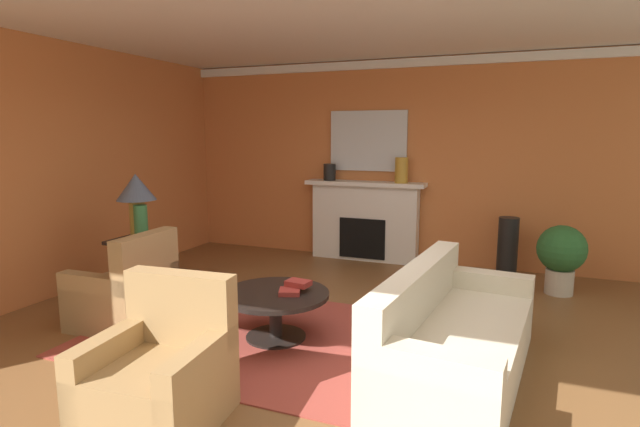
{
  "coord_description": "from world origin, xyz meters",
  "views": [
    {
      "loc": [
        1.45,
        -4.03,
        1.9
      ],
      "look_at": [
        -0.57,
        1.11,
        1.0
      ],
      "focal_mm": 27.61,
      "sensor_mm": 36.0,
      "label": 1
    }
  ],
  "objects_px": {
    "fireplace": "(365,223)",
    "potted_plant": "(561,254)",
    "vase_mantel_right": "(401,170)",
    "side_table": "(141,264)",
    "vase_on_side_table": "(141,224)",
    "mantel_mirror": "(368,141)",
    "coffee_table": "(275,304)",
    "sofa": "(453,340)",
    "armchair_facing_fireplace": "(160,378)",
    "vase_tall_corner": "(507,248)",
    "table_lamp": "(136,194)",
    "vase_mantel_left": "(330,172)",
    "armchair_near_window": "(126,295)"
  },
  "relations": [
    {
      "from": "sofa",
      "to": "armchair_facing_fireplace",
      "type": "bearing_deg",
      "value": -141.91
    },
    {
      "from": "table_lamp",
      "to": "vase_on_side_table",
      "type": "bearing_deg",
      "value": -38.66
    },
    {
      "from": "vase_mantel_right",
      "to": "vase_on_side_table",
      "type": "bearing_deg",
      "value": -130.62
    },
    {
      "from": "fireplace",
      "to": "potted_plant",
      "type": "bearing_deg",
      "value": -15.29
    },
    {
      "from": "side_table",
      "to": "vase_on_side_table",
      "type": "relative_size",
      "value": 1.69
    },
    {
      "from": "fireplace",
      "to": "vase_mantel_right",
      "type": "xyz_separation_m",
      "value": [
        0.55,
        -0.05,
        0.81
      ]
    },
    {
      "from": "coffee_table",
      "to": "side_table",
      "type": "relative_size",
      "value": 1.43
    },
    {
      "from": "fireplace",
      "to": "coffee_table",
      "type": "distance_m",
      "value": 3.15
    },
    {
      "from": "mantel_mirror",
      "to": "vase_mantel_left",
      "type": "distance_m",
      "value": 0.74
    },
    {
      "from": "armchair_facing_fireplace",
      "to": "vase_mantel_right",
      "type": "height_order",
      "value": "vase_mantel_right"
    },
    {
      "from": "armchair_near_window",
      "to": "side_table",
      "type": "bearing_deg",
      "value": 121.49
    },
    {
      "from": "mantel_mirror",
      "to": "armchair_facing_fireplace",
      "type": "relative_size",
      "value": 1.23
    },
    {
      "from": "mantel_mirror",
      "to": "vase_mantel_right",
      "type": "distance_m",
      "value": 0.71
    },
    {
      "from": "vase_tall_corner",
      "to": "vase_mantel_right",
      "type": "distance_m",
      "value": 1.79
    },
    {
      "from": "sofa",
      "to": "vase_tall_corner",
      "type": "distance_m",
      "value": 2.99
    },
    {
      "from": "vase_mantel_left",
      "to": "vase_on_side_table",
      "type": "height_order",
      "value": "vase_mantel_left"
    },
    {
      "from": "table_lamp",
      "to": "vase_tall_corner",
      "type": "distance_m",
      "value": 4.68
    },
    {
      "from": "mantel_mirror",
      "to": "vase_mantel_left",
      "type": "height_order",
      "value": "mantel_mirror"
    },
    {
      "from": "armchair_near_window",
      "to": "vase_mantel_right",
      "type": "relative_size",
      "value": 2.58
    },
    {
      "from": "armchair_facing_fireplace",
      "to": "table_lamp",
      "type": "relative_size",
      "value": 1.27
    },
    {
      "from": "side_table",
      "to": "vase_on_side_table",
      "type": "height_order",
      "value": "vase_on_side_table"
    },
    {
      "from": "sofa",
      "to": "vase_mantel_right",
      "type": "distance_m",
      "value": 3.58
    },
    {
      "from": "mantel_mirror",
      "to": "coffee_table",
      "type": "distance_m",
      "value": 3.57
    },
    {
      "from": "coffee_table",
      "to": "vase_mantel_right",
      "type": "distance_m",
      "value": 3.3
    },
    {
      "from": "vase_tall_corner",
      "to": "vase_mantel_right",
      "type": "xyz_separation_m",
      "value": [
        -1.48,
        0.25,
        0.97
      ]
    },
    {
      "from": "side_table",
      "to": "table_lamp",
      "type": "bearing_deg",
      "value": 90.0
    },
    {
      "from": "fireplace",
      "to": "potted_plant",
      "type": "xyz_separation_m",
      "value": [
        2.63,
        -0.72,
        -0.07
      ]
    },
    {
      "from": "fireplace",
      "to": "mantel_mirror",
      "type": "xyz_separation_m",
      "value": [
        0.0,
        0.12,
        1.23
      ]
    },
    {
      "from": "fireplace",
      "to": "armchair_near_window",
      "type": "bearing_deg",
      "value": -113.74
    },
    {
      "from": "side_table",
      "to": "table_lamp",
      "type": "relative_size",
      "value": 0.93
    },
    {
      "from": "fireplace",
      "to": "potted_plant",
      "type": "distance_m",
      "value": 2.73
    },
    {
      "from": "mantel_mirror",
      "to": "side_table",
      "type": "distance_m",
      "value": 3.65
    },
    {
      "from": "armchair_near_window",
      "to": "coffee_table",
      "type": "xyz_separation_m",
      "value": [
        1.55,
        0.24,
        0.03
      ]
    },
    {
      "from": "armchair_facing_fireplace",
      "to": "vase_on_side_table",
      "type": "xyz_separation_m",
      "value": [
        -1.74,
        1.85,
        0.6
      ]
    },
    {
      "from": "armchair_near_window",
      "to": "vase_mantel_left",
      "type": "height_order",
      "value": "vase_mantel_left"
    },
    {
      "from": "armchair_near_window",
      "to": "vase_mantel_right",
      "type": "bearing_deg",
      "value": 58.54
    },
    {
      "from": "sofa",
      "to": "vase_mantel_right",
      "type": "relative_size",
      "value": 5.93
    },
    {
      "from": "coffee_table",
      "to": "vase_on_side_table",
      "type": "height_order",
      "value": "vase_on_side_table"
    },
    {
      "from": "side_table",
      "to": "fireplace",
      "type": "bearing_deg",
      "value": 53.89
    },
    {
      "from": "sofa",
      "to": "vase_on_side_table",
      "type": "xyz_separation_m",
      "value": [
        -3.46,
        0.5,
        0.61
      ]
    },
    {
      "from": "armchair_near_window",
      "to": "coffee_table",
      "type": "bearing_deg",
      "value": 8.75
    },
    {
      "from": "mantel_mirror",
      "to": "vase_mantel_right",
      "type": "height_order",
      "value": "mantel_mirror"
    },
    {
      "from": "armchair_facing_fireplace",
      "to": "vase_on_side_table",
      "type": "relative_size",
      "value": 2.29
    },
    {
      "from": "armchair_facing_fireplace",
      "to": "vase_tall_corner",
      "type": "height_order",
      "value": "armchair_facing_fireplace"
    },
    {
      "from": "vase_on_side_table",
      "to": "vase_mantel_right",
      "type": "bearing_deg",
      "value": 49.38
    },
    {
      "from": "side_table",
      "to": "vase_mantel_left",
      "type": "distance_m",
      "value": 3.08
    },
    {
      "from": "potted_plant",
      "to": "sofa",
      "type": "bearing_deg",
      "value": -110.53
    },
    {
      "from": "vase_mantel_left",
      "to": "vase_on_side_table",
      "type": "distance_m",
      "value": 3.01
    },
    {
      "from": "vase_tall_corner",
      "to": "table_lamp",
      "type": "bearing_deg",
      "value": -149.37
    },
    {
      "from": "side_table",
      "to": "vase_on_side_table",
      "type": "bearing_deg",
      "value": -38.66
    }
  ]
}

